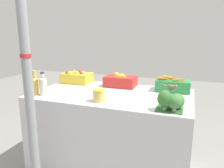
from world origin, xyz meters
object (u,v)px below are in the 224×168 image
Objects in this scene: juice_bottle_golden at (35,85)px; support_pole at (27,69)px; orange_crate at (120,80)px; juice_bottle_cloudy at (43,86)px; pickle_jar at (99,95)px; apple_crate at (76,77)px; carrot_crate at (173,85)px; broccoli_pile at (170,101)px; sparrow_bird at (172,87)px.

support_pole is at bearing -57.18° from juice_bottle_golden.
support_pole is at bearing -116.57° from orange_crate.
pickle_jar is (0.62, -0.00, -0.04)m from juice_bottle_cloudy.
carrot_crate is (1.21, -0.00, -0.01)m from apple_crate.
juice_bottle_golden is 1.03× the size of juice_bottle_cloudy.
support_pole is 1.52m from carrot_crate.
sparrow_bird is at bearing -45.60° from broccoli_pile.
juice_bottle_golden is 2.09× the size of pickle_jar.
support_pole is 1.15m from orange_crate.
orange_crate is at bearing 156.39° from sparrow_bird.
juice_bottle_golden reaches higher than apple_crate.
support_pole is 0.49m from juice_bottle_golden.
juice_bottle_golden is at bearing -159.20° from sparrow_bird.
broccoli_pile reaches higher than carrot_crate.
orange_crate is 1.50× the size of juice_bottle_cloudy.
sparrow_bird is at bearing -86.91° from carrot_crate.
support_pole is at bearing -141.70° from sparrow_bird.
carrot_crate reaches higher than apple_crate.
sparrow_bird reaches higher than broccoli_pile.
apple_crate is 1.46× the size of juice_bottle_golden.
orange_crate reaches higher than pickle_jar.
apple_crate is at bearing 77.61° from juice_bottle_golden.
apple_crate is 1.00× the size of carrot_crate.
juice_bottle_cloudy reaches higher than apple_crate.
support_pole is 17.92× the size of sparrow_bird.
carrot_crate is at bearing 41.81° from support_pole.
carrot_crate is at bearing -0.00° from apple_crate.
juice_bottle_golden is 0.10m from juice_bottle_cloudy.
broccoli_pile is at bearing -45.55° from orange_crate.
support_pole is 6.38× the size of apple_crate.
pickle_jar is (0.73, -0.00, -0.04)m from juice_bottle_golden.
orange_crate is at bearing 134.45° from broccoli_pile.
support_pole is 1.20m from sparrow_bird.
broccoli_pile reaches higher than pickle_jar.
orange_crate is 1.00× the size of carrot_crate.
sparrow_bird is (0.04, -0.66, 0.13)m from carrot_crate.
support_pole reaches higher than orange_crate.
apple_crate is 0.60m from orange_crate.
apple_crate is 2.81× the size of sparrow_bird.
apple_crate is (-0.10, 1.00, -0.26)m from support_pole.
juice_bottle_golden is 0.73m from pickle_jar.
orange_crate is (0.50, 1.00, -0.26)m from support_pole.
orange_crate is 1.46× the size of juice_bottle_golden.
support_pole is at bearing -143.44° from pickle_jar.
juice_bottle_cloudy is (-1.25, -0.63, 0.03)m from carrot_crate.
juice_bottle_golden is (-0.24, 0.36, -0.23)m from support_pole.
juice_bottle_golden is at bearing 122.82° from support_pole.
juice_bottle_cloudy is at bearing -93.36° from apple_crate.
apple_crate is 1.50× the size of juice_bottle_cloudy.
broccoli_pile is 1.28m from juice_bottle_cloudy.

